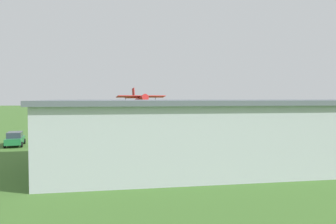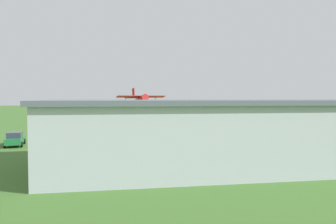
{
  "view_description": "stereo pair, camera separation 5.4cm",
  "coord_description": "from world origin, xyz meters",
  "px_view_note": "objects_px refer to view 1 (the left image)",
  "views": [
    {
      "loc": [
        7.82,
        59.22,
        5.64
      ],
      "look_at": [
        -0.23,
        10.81,
        3.54
      ],
      "focal_mm": 35.29,
      "sensor_mm": 36.0,
      "label": 1
    },
    {
      "loc": [
        7.77,
        59.23,
        5.64
      ],
      "look_at": [
        -0.23,
        10.81,
        3.54
      ],
      "focal_mm": 35.29,
      "sensor_mm": 36.0,
      "label": 2
    }
  ],
  "objects_px": {
    "biplane": "(139,101)",
    "person_beside_truck": "(121,134)",
    "car_green": "(15,139)",
    "person_crossing_taxiway": "(316,132)",
    "hangar": "(272,131)",
    "person_walking_on_apron": "(112,135)",
    "person_at_fence_line": "(305,131)",
    "car_silver": "(67,140)"
  },
  "relations": [
    {
      "from": "biplane",
      "to": "person_beside_truck",
      "type": "height_order",
      "value": "biplane"
    },
    {
      "from": "hangar",
      "to": "person_crossing_taxiway",
      "type": "height_order",
      "value": "hangar"
    },
    {
      "from": "person_at_fence_line",
      "to": "person_beside_truck",
      "type": "bearing_deg",
      "value": 1.35
    },
    {
      "from": "hangar",
      "to": "car_silver",
      "type": "bearing_deg",
      "value": -32.34
    },
    {
      "from": "person_crossing_taxiway",
      "to": "car_silver",
      "type": "bearing_deg",
      "value": 7.28
    },
    {
      "from": "hangar",
      "to": "person_crossing_taxiway",
      "type": "distance_m",
      "value": 22.29
    },
    {
      "from": "car_silver",
      "to": "car_green",
      "type": "height_order",
      "value": "car_green"
    },
    {
      "from": "hangar",
      "to": "biplane",
      "type": "relative_size",
      "value": 4.38
    },
    {
      "from": "car_green",
      "to": "person_beside_truck",
      "type": "bearing_deg",
      "value": -167.83
    },
    {
      "from": "car_green",
      "to": "person_beside_truck",
      "type": "distance_m",
      "value": 12.72
    },
    {
      "from": "car_silver",
      "to": "person_crossing_taxiway",
      "type": "height_order",
      "value": "car_silver"
    },
    {
      "from": "hangar",
      "to": "person_beside_truck",
      "type": "height_order",
      "value": "hangar"
    },
    {
      "from": "person_at_fence_line",
      "to": "car_green",
      "type": "bearing_deg",
      "value": 4.83
    },
    {
      "from": "person_crossing_taxiway",
      "to": "person_walking_on_apron",
      "type": "xyz_separation_m",
      "value": [
        28.94,
        0.65,
        0.09
      ]
    },
    {
      "from": "hangar",
      "to": "car_green",
      "type": "relative_size",
      "value": 8.11
    },
    {
      "from": "car_silver",
      "to": "person_walking_on_apron",
      "type": "bearing_deg",
      "value": -143.75
    },
    {
      "from": "person_at_fence_line",
      "to": "person_crossing_taxiway",
      "type": "xyz_separation_m",
      "value": [
        -0.96,
        1.22,
        -0.02
      ]
    },
    {
      "from": "car_silver",
      "to": "car_green",
      "type": "distance_m",
      "value": 6.57
    },
    {
      "from": "car_green",
      "to": "person_beside_truck",
      "type": "height_order",
      "value": "person_beside_truck"
    },
    {
      "from": "biplane",
      "to": "person_walking_on_apron",
      "type": "relative_size",
      "value": 4.91
    },
    {
      "from": "car_green",
      "to": "person_crossing_taxiway",
      "type": "height_order",
      "value": "car_green"
    },
    {
      "from": "car_green",
      "to": "person_at_fence_line",
      "type": "height_order",
      "value": "car_green"
    },
    {
      "from": "person_at_fence_line",
      "to": "person_walking_on_apron",
      "type": "xyz_separation_m",
      "value": [
        27.98,
        1.87,
        0.07
      ]
    },
    {
      "from": "car_silver",
      "to": "person_walking_on_apron",
      "type": "height_order",
      "value": "person_walking_on_apron"
    },
    {
      "from": "hangar",
      "to": "person_crossing_taxiway",
      "type": "relative_size",
      "value": 23.71
    },
    {
      "from": "person_walking_on_apron",
      "to": "person_beside_truck",
      "type": "bearing_deg",
      "value": -134.63
    },
    {
      "from": "car_green",
      "to": "person_beside_truck",
      "type": "xyz_separation_m",
      "value": [
        -12.43,
        -2.68,
        0.02
      ]
    },
    {
      "from": "hangar",
      "to": "person_crossing_taxiway",
      "type": "bearing_deg",
      "value": -132.73
    },
    {
      "from": "person_beside_truck",
      "to": "person_at_fence_line",
      "type": "bearing_deg",
      "value": -178.65
    },
    {
      "from": "car_green",
      "to": "person_crossing_taxiway",
      "type": "xyz_separation_m",
      "value": [
        -40.14,
        -2.09,
        -0.05
      ]
    },
    {
      "from": "hangar",
      "to": "person_at_fence_line",
      "type": "height_order",
      "value": "hangar"
    },
    {
      "from": "car_silver",
      "to": "person_beside_truck",
      "type": "xyz_separation_m",
      "value": [
        -6.26,
        -4.93,
        0.03
      ]
    },
    {
      "from": "car_silver",
      "to": "person_crossing_taxiway",
      "type": "xyz_separation_m",
      "value": [
        -33.98,
        -4.34,
        -0.05
      ]
    },
    {
      "from": "hangar",
      "to": "person_at_fence_line",
      "type": "relative_size",
      "value": 23.25
    },
    {
      "from": "car_green",
      "to": "person_at_fence_line",
      "type": "distance_m",
      "value": 39.32
    },
    {
      "from": "car_silver",
      "to": "hangar",
      "type": "bearing_deg",
      "value": 147.66
    },
    {
      "from": "car_green",
      "to": "person_walking_on_apron",
      "type": "distance_m",
      "value": 11.29
    },
    {
      "from": "person_crossing_taxiway",
      "to": "person_walking_on_apron",
      "type": "relative_size",
      "value": 0.91
    },
    {
      "from": "car_silver",
      "to": "person_crossing_taxiway",
      "type": "distance_m",
      "value": 34.25
    },
    {
      "from": "car_silver",
      "to": "person_at_fence_line",
      "type": "xyz_separation_m",
      "value": [
        -33.02,
        -5.57,
        -0.03
      ]
    },
    {
      "from": "person_walking_on_apron",
      "to": "person_crossing_taxiway",
      "type": "bearing_deg",
      "value": -178.71
    },
    {
      "from": "biplane",
      "to": "person_beside_truck",
      "type": "bearing_deg",
      "value": 75.24
    }
  ]
}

